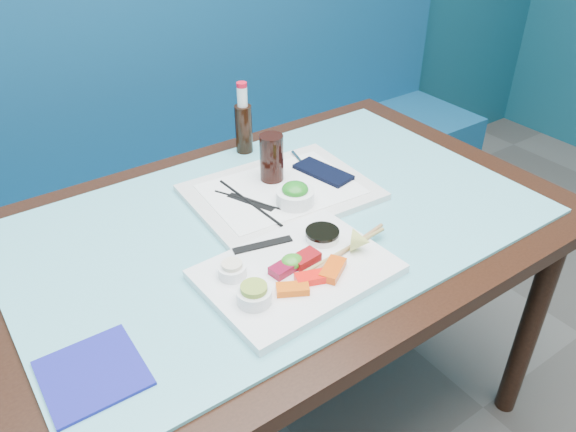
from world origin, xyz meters
TOP-DOWN VIEW (x-y plane):
  - booth_bench at (0.00, 2.29)m, footprint 3.00×0.56m
  - dining_table at (0.00, 1.45)m, footprint 1.40×0.90m
  - glass_top at (0.00, 1.45)m, footprint 1.22×0.76m
  - sashimi_plate at (-0.09, 1.25)m, footprint 0.39×0.29m
  - salmon_left at (-0.14, 1.20)m, footprint 0.07×0.06m
  - salmon_mid at (-0.09, 1.20)m, footprint 0.07×0.05m
  - salmon_right at (-0.04, 1.20)m, footprint 0.08×0.07m
  - tuna_left at (-0.12, 1.26)m, footprint 0.06×0.04m
  - tuna_right at (-0.06, 1.26)m, footprint 0.06×0.04m
  - seaweed_garnish at (-0.09, 1.26)m, footprint 0.06×0.05m
  - ramekin_wasabi at (-0.21, 1.22)m, footprint 0.08×0.08m
  - wasabi_fill at (-0.21, 1.22)m, footprint 0.06×0.06m
  - ramekin_ginger at (-0.21, 1.31)m, footprint 0.07×0.07m
  - ginger_fill at (-0.21, 1.31)m, footprint 0.05×0.05m
  - soy_dish at (0.02, 1.30)m, footprint 0.09×0.09m
  - soy_fill at (0.02, 1.30)m, footprint 0.08×0.08m
  - lemon_wedge at (0.06, 1.22)m, footprint 0.06×0.06m
  - chopstick_sleeve at (-0.10, 1.36)m, footprint 0.13×0.05m
  - wooden_chopstick_a at (0.02, 1.24)m, footprint 0.25×0.03m
  - wooden_chopstick_b at (0.03, 1.24)m, footprint 0.25×0.06m
  - serving_tray at (0.07, 1.53)m, footprint 0.46×0.35m
  - paper_placemat at (0.07, 1.53)m, footprint 0.38×0.28m
  - seaweed_bowl at (0.06, 1.46)m, footprint 0.12×0.12m
  - seaweed_salad at (0.06, 1.46)m, footprint 0.08×0.08m
  - cola_glass at (0.08, 1.59)m, footprint 0.07×0.07m
  - navy_pouch at (0.20, 1.53)m, footprint 0.10×0.17m
  - fork at (0.20, 1.64)m, footprint 0.03×0.08m
  - black_chopstick_a at (-0.03, 1.52)m, footprint 0.02×0.26m
  - black_chopstick_b at (-0.02, 1.52)m, footprint 0.11×0.19m
  - tray_sleeve at (-0.03, 1.52)m, footprint 0.07×0.13m
  - cola_bottle_body at (0.12, 1.80)m, footprint 0.06×0.06m
  - cola_bottle_neck at (0.12, 1.80)m, footprint 0.03×0.03m
  - cola_bottle_cap at (0.12, 1.80)m, footprint 0.04×0.04m
  - blue_napkin at (-0.52, 1.24)m, footprint 0.16×0.16m

SIDE VIEW (x-z plane):
  - booth_bench at x=0.00m, z-range -0.21..0.96m
  - dining_table at x=0.00m, z-range 0.29..1.04m
  - glass_top at x=0.00m, z-range 0.75..0.76m
  - blue_napkin at x=-0.52m, z-range 0.76..0.76m
  - serving_tray at x=0.07m, z-range 0.76..0.77m
  - sashimi_plate at x=-0.09m, z-range 0.76..0.78m
  - paper_placemat at x=0.07m, z-range 0.77..0.78m
  - tray_sleeve at x=-0.03m, z-range 0.77..0.78m
  - black_chopstick_b at x=-0.02m, z-range 0.77..0.78m
  - black_chopstick_a at x=-0.03m, z-range 0.77..0.78m
  - fork at x=0.20m, z-range 0.77..0.78m
  - chopstick_sleeve at x=-0.10m, z-range 0.78..0.78m
  - navy_pouch at x=0.20m, z-range 0.77..0.79m
  - wooden_chopstick_a at x=0.02m, z-range 0.78..0.79m
  - wooden_chopstick_b at x=0.03m, z-range 0.78..0.79m
  - soy_dish at x=0.02m, z-range 0.78..0.79m
  - salmon_left at x=-0.14m, z-range 0.78..0.79m
  - salmon_mid at x=-0.09m, z-range 0.78..0.79m
  - salmon_right at x=-0.04m, z-range 0.78..0.80m
  - tuna_left at x=-0.12m, z-range 0.78..0.80m
  - tuna_right at x=-0.06m, z-range 0.78..0.80m
  - ramekin_ginger at x=-0.21m, z-range 0.78..0.80m
  - seaweed_garnish at x=-0.09m, z-range 0.78..0.80m
  - ramekin_wasabi at x=-0.21m, z-range 0.78..0.81m
  - seaweed_bowl at x=0.06m, z-range 0.77..0.81m
  - soy_fill at x=0.02m, z-range 0.79..0.80m
  - lemon_wedge at x=0.06m, z-range 0.78..0.83m
  - ginger_fill at x=-0.21m, z-range 0.80..0.81m
  - wasabi_fill at x=-0.21m, z-range 0.81..0.82m
  - seaweed_salad at x=0.06m, z-range 0.80..0.83m
  - cola_bottle_body at x=0.12m, z-range 0.76..0.90m
  - cola_glass at x=0.08m, z-range 0.77..0.90m
  - cola_bottle_neck at x=0.12m, z-range 0.90..0.95m
  - cola_bottle_cap at x=0.12m, z-range 0.95..0.96m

